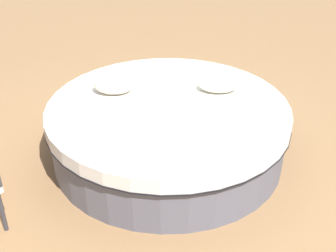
# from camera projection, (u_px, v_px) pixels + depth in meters

# --- Properties ---
(ground_plane) EXTENTS (16.00, 16.00, 0.00)m
(ground_plane) POSITION_uv_depth(u_px,v_px,m) (168.00, 155.00, 5.00)
(ground_plane) COLOR olive
(round_bed) EXTENTS (2.53, 2.53, 0.62)m
(round_bed) POSITION_uv_depth(u_px,v_px,m) (168.00, 130.00, 4.84)
(round_bed) COLOR #595966
(round_bed) RESTS_ON ground_plane
(throw_pillow_0) EXTENTS (0.43, 0.29, 0.14)m
(throw_pillow_0) POSITION_uv_depth(u_px,v_px,m) (218.00, 85.00, 4.94)
(throw_pillow_0) COLOR beige
(throw_pillow_0) RESTS_ON round_bed
(throw_pillow_1) EXTENTS (0.43, 0.29, 0.19)m
(throw_pillow_1) POSITION_uv_depth(u_px,v_px,m) (114.00, 85.00, 4.89)
(throw_pillow_1) COLOR beige
(throw_pillow_1) RESTS_ON round_bed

